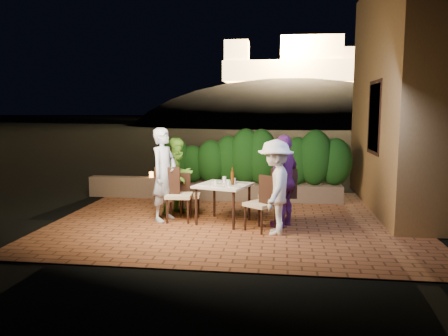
% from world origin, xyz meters
% --- Properties ---
extents(ground, '(400.00, 400.00, 0.00)m').
position_xyz_m(ground, '(0.00, 0.00, -0.02)').
color(ground, black).
rests_on(ground, ground).
extents(terrace_floor, '(7.00, 6.00, 0.15)m').
position_xyz_m(terrace_floor, '(0.00, 0.50, -0.07)').
color(terrace_floor, brown).
rests_on(terrace_floor, ground).
extents(building_wall, '(1.60, 5.00, 5.00)m').
position_xyz_m(building_wall, '(3.60, 2.00, 2.50)').
color(building_wall, '#A27540').
rests_on(building_wall, ground).
extents(window_pane, '(0.08, 1.00, 1.40)m').
position_xyz_m(window_pane, '(2.82, 1.50, 2.00)').
color(window_pane, black).
rests_on(window_pane, building_wall).
extents(window_frame, '(0.06, 1.15, 1.55)m').
position_xyz_m(window_frame, '(2.81, 1.50, 2.00)').
color(window_frame, black).
rests_on(window_frame, building_wall).
extents(planter, '(4.20, 0.55, 0.40)m').
position_xyz_m(planter, '(0.20, 2.30, 0.20)').
color(planter, brown).
rests_on(planter, ground).
extents(hedge, '(4.00, 0.70, 1.10)m').
position_xyz_m(hedge, '(0.20, 2.30, 0.95)').
color(hedge, '#123A10').
rests_on(hedge, planter).
extents(parapet, '(2.20, 0.30, 0.50)m').
position_xyz_m(parapet, '(-2.80, 2.30, 0.25)').
color(parapet, brown).
rests_on(parapet, ground).
extents(hill, '(52.00, 40.00, 22.00)m').
position_xyz_m(hill, '(2.00, 60.00, -4.00)').
color(hill, black).
rests_on(hill, ground).
extents(fortress, '(26.00, 8.00, 8.00)m').
position_xyz_m(fortress, '(2.00, 60.00, 10.50)').
color(fortress, '#FFCC7A').
rests_on(fortress, hill).
extents(dining_table, '(1.16, 1.16, 0.75)m').
position_xyz_m(dining_table, '(-0.23, 0.06, 0.38)').
color(dining_table, white).
rests_on(dining_table, ground).
extents(plate_nw, '(0.25, 0.25, 0.01)m').
position_xyz_m(plate_nw, '(-0.57, -0.08, 0.76)').
color(plate_nw, white).
rests_on(plate_nw, dining_table).
extents(plate_sw, '(0.21, 0.21, 0.01)m').
position_xyz_m(plate_sw, '(-0.39, 0.35, 0.76)').
color(plate_sw, white).
rests_on(plate_sw, dining_table).
extents(plate_ne, '(0.23, 0.23, 0.01)m').
position_xyz_m(plate_ne, '(0.02, -0.22, 0.76)').
color(plate_ne, white).
rests_on(plate_ne, dining_table).
extents(plate_se, '(0.24, 0.24, 0.01)m').
position_xyz_m(plate_se, '(0.10, 0.20, 0.76)').
color(plate_se, white).
rests_on(plate_se, dining_table).
extents(plate_centre, '(0.23, 0.23, 0.01)m').
position_xyz_m(plate_centre, '(-0.26, 0.04, 0.76)').
color(plate_centre, white).
rests_on(plate_centre, dining_table).
extents(plate_front, '(0.24, 0.24, 0.01)m').
position_xyz_m(plate_front, '(-0.27, -0.23, 0.76)').
color(plate_front, white).
rests_on(plate_front, dining_table).
extents(glass_nw, '(0.06, 0.06, 0.10)m').
position_xyz_m(glass_nw, '(-0.36, -0.03, 0.80)').
color(glass_nw, silver).
rests_on(glass_nw, dining_table).
extents(glass_sw, '(0.07, 0.07, 0.12)m').
position_xyz_m(glass_sw, '(-0.23, 0.27, 0.81)').
color(glass_sw, silver).
rests_on(glass_sw, dining_table).
extents(glass_ne, '(0.07, 0.07, 0.12)m').
position_xyz_m(glass_ne, '(-0.10, -0.11, 0.81)').
color(glass_ne, silver).
rests_on(glass_ne, dining_table).
extents(glass_se, '(0.06, 0.06, 0.11)m').
position_xyz_m(glass_se, '(-0.03, 0.19, 0.80)').
color(glass_se, silver).
rests_on(glass_se, dining_table).
extents(beer_bottle, '(0.06, 0.06, 0.33)m').
position_xyz_m(beer_bottle, '(-0.05, 0.04, 0.91)').
color(beer_bottle, '#522C0D').
rests_on(beer_bottle, dining_table).
extents(bowl, '(0.16, 0.16, 0.04)m').
position_xyz_m(bowl, '(-0.21, 0.33, 0.77)').
color(bowl, white).
rests_on(bowl, dining_table).
extents(chair_left_front, '(0.53, 0.53, 1.06)m').
position_xyz_m(chair_left_front, '(-1.10, 0.07, 0.53)').
color(chair_left_front, black).
rests_on(chair_left_front, ground).
extents(chair_left_back, '(0.45, 0.45, 0.88)m').
position_xyz_m(chair_left_back, '(-0.99, 0.54, 0.44)').
color(chair_left_back, black).
rests_on(chair_left_back, ground).
extents(chair_right_front, '(0.66, 0.66, 1.01)m').
position_xyz_m(chair_right_front, '(0.51, -0.40, 0.51)').
color(chair_right_front, black).
rests_on(chair_right_front, ground).
extents(chair_right_back, '(0.54, 0.54, 1.06)m').
position_xyz_m(chair_right_back, '(0.70, 0.03, 0.53)').
color(chair_right_back, black).
rests_on(chair_right_back, ground).
extents(diner_blue, '(0.63, 0.77, 1.82)m').
position_xyz_m(diner_blue, '(-1.40, 0.11, 0.91)').
color(diner_blue, silver).
rests_on(diner_blue, ground).
extents(diner_green, '(0.92, 0.97, 1.58)m').
position_xyz_m(diner_green, '(-1.26, 0.69, 0.79)').
color(diner_green, '#74C23C').
rests_on(diner_green, ground).
extents(diner_white, '(0.69, 1.11, 1.65)m').
position_xyz_m(diner_white, '(0.77, -0.57, 0.83)').
color(diner_white, white).
rests_on(diner_white, ground).
extents(diner_purple, '(0.83, 1.08, 1.71)m').
position_xyz_m(diner_purple, '(0.92, -0.03, 0.86)').
color(diner_purple, '#712A7F').
rests_on(diner_purple, ground).
extents(parapet_lamp, '(0.10, 0.10, 0.14)m').
position_xyz_m(parapet_lamp, '(-2.33, 2.30, 0.57)').
color(parapet_lamp, orange).
rests_on(parapet_lamp, parapet).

